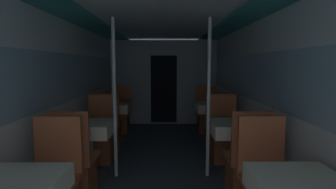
{
  "coord_description": "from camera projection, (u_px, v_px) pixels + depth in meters",
  "views": [
    {
      "loc": [
        0.06,
        -0.93,
        1.47
      ],
      "look_at": [
        0.08,
        2.61,
        1.06
      ],
      "focal_mm": 28.0,
      "sensor_mm": 36.0,
      "label": 1
    }
  ],
  "objects": [
    {
      "name": "chair_right_near_1",
      "position": [
        246.0,
        171.0,
        2.9
      ],
      "size": [
        0.43,
        0.43,
        1.0
      ],
      "color": "brown",
      "rests_on": "ground_plane"
    },
    {
      "name": "chair_left_far_2",
      "position": [
        120.0,
        119.0,
        5.68
      ],
      "size": [
        0.43,
        0.43,
        1.0
      ],
      "rotation": [
        0.0,
        0.0,
        3.14
      ],
      "color": "brown",
      "rests_on": "ground_plane"
    },
    {
      "name": "chair_left_near_1",
      "position": [
        75.0,
        171.0,
        2.89
      ],
      "size": [
        0.43,
        0.43,
        1.0
      ],
      "color": "brown",
      "rests_on": "ground_plane"
    },
    {
      "name": "chair_right_far_1",
      "position": [
        224.0,
        141.0,
        4.01
      ],
      "size": [
        0.43,
        0.43,
        1.0
      ],
      "rotation": [
        0.0,
        0.0,
        3.14
      ],
      "color": "brown",
      "rests_on": "ground_plane"
    },
    {
      "name": "dining_table_right_1",
      "position": [
        234.0,
        131.0,
        3.42
      ],
      "size": [
        0.59,
        0.59,
        0.73
      ],
      "color": "#4C4C51",
      "rests_on": "ground_plane"
    },
    {
      "name": "bulkhead_far",
      "position": [
        164.0,
        83.0,
        6.45
      ],
      "size": [
        2.59,
        0.09,
        2.06
      ],
      "color": "gray",
      "rests_on": "ground_plane"
    },
    {
      "name": "chair_right_far_2",
      "position": [
        207.0,
        119.0,
        5.69
      ],
      "size": [
        0.43,
        0.43,
        1.0
      ],
      "rotation": [
        0.0,
        0.0,
        3.14
      ],
      "color": "brown",
      "rests_on": "ground_plane"
    },
    {
      "name": "wall_right",
      "position": [
        258.0,
        94.0,
        3.59
      ],
      "size": [
        0.05,
        8.05,
        2.06
      ],
      "color": "silver",
      "rests_on": "ground_plane"
    },
    {
      "name": "wall_left",
      "position": [
        65.0,
        94.0,
        3.57
      ],
      "size": [
        0.05,
        8.05,
        2.06
      ],
      "color": "silver",
      "rests_on": "ground_plane"
    },
    {
      "name": "support_pole_left_1",
      "position": [
        115.0,
        99.0,
        3.36
      ],
      "size": [
        0.05,
        0.05,
        2.06
      ],
      "color": "silver",
      "rests_on": "ground_plane"
    },
    {
      "name": "support_pole_right_1",
      "position": [
        209.0,
        99.0,
        3.37
      ],
      "size": [
        0.05,
        0.05,
        2.06
      ],
      "color": "silver",
      "rests_on": "ground_plane"
    },
    {
      "name": "dining_table_left_2",
      "position": [
        115.0,
        109.0,
        5.09
      ],
      "size": [
        0.59,
        0.59,
        0.73
      ],
      "color": "#4C4C51",
      "rests_on": "ground_plane"
    },
    {
      "name": "chair_left_near_2",
      "position": [
        109.0,
        132.0,
        4.57
      ],
      "size": [
        0.43,
        0.43,
        1.0
      ],
      "color": "brown",
      "rests_on": "ground_plane"
    },
    {
      "name": "ceiling_panel",
      "position": [
        162.0,
        17.0,
        3.46
      ],
      "size": [
        2.64,
        8.05,
        0.07
      ],
      "color": "silver",
      "rests_on": "wall_left"
    },
    {
      "name": "chair_left_far_1",
      "position": [
        101.0,
        141.0,
        3.99
      ],
      "size": [
        0.43,
        0.43,
        1.0
      ],
      "rotation": [
        0.0,
        0.0,
        3.14
      ],
      "color": "brown",
      "rests_on": "ground_plane"
    },
    {
      "name": "dining_table_left_1",
      "position": [
        89.0,
        131.0,
        3.4
      ],
      "size": [
        0.59,
        0.59,
        0.73
      ],
      "color": "#4C4C51",
      "rests_on": "ground_plane"
    },
    {
      "name": "dining_table_right_2",
      "position": [
        211.0,
        109.0,
        5.1
      ],
      "size": [
        0.59,
        0.59,
        0.73
      ],
      "color": "#4C4C51",
      "rests_on": "ground_plane"
    },
    {
      "name": "chair_right_near_2",
      "position": [
        217.0,
        132.0,
        4.59
      ],
      "size": [
        0.43,
        0.43,
        1.0
      ],
      "color": "brown",
      "rests_on": "ground_plane"
    }
  ]
}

